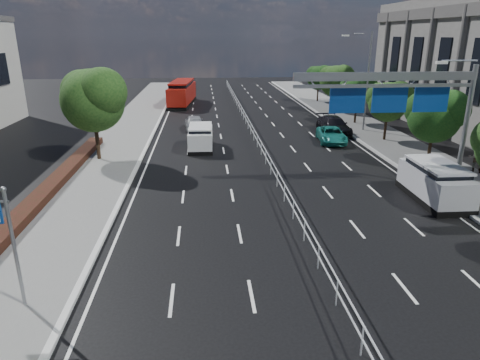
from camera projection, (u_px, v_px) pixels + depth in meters
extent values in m
plane|color=black|center=(329.00, 292.00, 15.32)|extent=(160.00, 160.00, 0.00)
cube|color=silver|center=(71.00, 303.00, 14.56)|extent=(0.25, 140.00, 0.15)
cube|color=silver|center=(255.00, 131.00, 36.21)|extent=(0.05, 85.00, 0.05)
cube|color=silver|center=(255.00, 136.00, 36.35)|extent=(0.05, 85.00, 0.05)
cube|color=black|center=(3.00, 235.00, 18.83)|extent=(1.00, 36.00, 0.44)
cylinder|color=gray|center=(15.00, 252.00, 13.78)|extent=(0.12, 0.12, 4.20)
sphere|color=gray|center=(3.00, 189.00, 13.09)|extent=(0.18, 0.18, 0.18)
cylinder|color=gray|center=(465.00, 129.00, 24.44)|extent=(0.28, 0.28, 7.20)
cube|color=gray|center=(386.00, 76.00, 23.07)|extent=(10.20, 0.25, 0.45)
cube|color=gray|center=(385.00, 86.00, 23.23)|extent=(10.20, 0.18, 0.18)
cylinder|color=gray|center=(460.00, 61.00, 23.13)|extent=(2.00, 0.10, 0.10)
cube|color=silver|center=(442.00, 63.00, 23.08)|extent=(0.60, 0.25, 0.15)
cube|color=navy|center=(431.00, 99.00, 23.89)|extent=(2.00, 0.08, 1.40)
cube|color=white|center=(431.00, 99.00, 23.93)|extent=(1.80, 0.02, 1.20)
cube|color=navy|center=(389.00, 100.00, 23.69)|extent=(2.00, 0.08, 1.40)
cube|color=white|center=(389.00, 100.00, 23.74)|extent=(1.80, 0.02, 1.20)
cube|color=navy|center=(347.00, 100.00, 23.49)|extent=(2.00, 0.08, 1.40)
cube|color=white|center=(347.00, 100.00, 23.54)|extent=(1.80, 0.02, 1.20)
cylinder|color=gray|center=(367.00, 83.00, 39.25)|extent=(0.16, 0.16, 9.00)
cylinder|color=gray|center=(359.00, 34.00, 37.77)|extent=(0.10, 2.40, 0.10)
cube|color=silver|center=(346.00, 35.00, 37.72)|extent=(0.60, 0.25, 0.15)
cube|color=#4C4947|center=(468.00, 10.00, 34.01)|extent=(0.40, 36.00, 1.00)
cylinder|color=black|center=(97.00, 137.00, 30.74)|extent=(0.28, 0.28, 3.50)
sphere|color=#163811|center=(93.00, 101.00, 29.91)|extent=(4.40, 4.40, 4.40)
sphere|color=#163811|center=(103.00, 92.00, 29.13)|extent=(3.30, 3.30, 3.30)
sphere|color=#163811|center=(83.00, 92.00, 30.28)|extent=(3.08, 3.08, 3.08)
cylinder|color=black|center=(430.00, 147.00, 29.45)|extent=(0.22, 0.22, 2.80)
sphere|color=black|center=(434.00, 117.00, 28.78)|extent=(3.50, 3.50, 3.50)
sphere|color=black|center=(450.00, 110.00, 28.16)|extent=(2.62, 2.62, 2.62)
sphere|color=black|center=(423.00, 109.00, 29.08)|extent=(2.45, 2.45, 2.45)
cylinder|color=black|center=(386.00, 126.00, 36.53)|extent=(0.22, 0.22, 2.70)
sphere|color=#163811|center=(388.00, 102.00, 35.89)|extent=(3.30, 3.30, 3.30)
sphere|color=#163811|center=(399.00, 96.00, 35.30)|extent=(2.48, 2.48, 2.47)
sphere|color=#163811|center=(380.00, 96.00, 36.17)|extent=(2.31, 2.31, 2.31)
cylinder|color=black|center=(356.00, 111.00, 43.61)|extent=(0.21, 0.21, 2.65)
sphere|color=black|center=(357.00, 92.00, 42.98)|extent=(3.20, 3.20, 3.20)
sphere|color=black|center=(366.00, 87.00, 42.41)|extent=(2.40, 2.40, 2.40)
sphere|color=black|center=(351.00, 87.00, 43.25)|extent=(2.24, 2.24, 2.24)
cylinder|color=black|center=(334.00, 99.00, 50.65)|extent=(0.23, 0.23, 2.85)
sphere|color=#163811|center=(335.00, 81.00, 49.97)|extent=(3.60, 3.60, 3.60)
sphere|color=#163811|center=(343.00, 77.00, 49.33)|extent=(2.70, 2.70, 2.70)
sphere|color=#163811|center=(329.00, 77.00, 50.28)|extent=(2.52, 2.52, 2.52)
cylinder|color=black|center=(318.00, 92.00, 57.76)|extent=(0.21, 0.21, 2.60)
sphere|color=black|center=(319.00, 78.00, 57.14)|extent=(3.10, 3.10, 3.10)
sphere|color=black|center=(324.00, 74.00, 56.58)|extent=(2.32, 2.33, 2.32)
sphere|color=black|center=(314.00, 74.00, 57.40)|extent=(2.17, 2.17, 2.17)
cube|color=black|center=(201.00, 147.00, 34.42)|extent=(2.00, 4.42, 0.31)
cube|color=white|center=(201.00, 138.00, 34.18)|extent=(1.96, 4.34, 1.29)
cube|color=black|center=(200.00, 130.00, 33.97)|extent=(1.78, 3.13, 0.57)
cube|color=white|center=(200.00, 126.00, 33.87)|extent=(1.87, 3.39, 0.11)
cylinder|color=black|center=(190.00, 149.00, 32.99)|extent=(0.29, 0.65, 0.64)
cylinder|color=black|center=(210.00, 149.00, 33.07)|extent=(0.29, 0.65, 0.64)
cylinder|color=black|center=(192.00, 141.00, 35.66)|extent=(0.29, 0.65, 0.64)
cylinder|color=black|center=(211.00, 141.00, 35.75)|extent=(0.29, 0.65, 0.64)
cube|color=black|center=(183.00, 103.00, 55.98)|extent=(3.50, 10.44, 0.31)
cube|color=maroon|center=(182.00, 93.00, 55.56)|extent=(3.43, 10.23, 2.08)
cube|color=black|center=(182.00, 85.00, 55.22)|extent=(2.95, 7.42, 0.92)
cube|color=maroon|center=(182.00, 82.00, 55.07)|extent=(3.11, 8.03, 0.18)
cylinder|color=black|center=(170.00, 106.00, 52.82)|extent=(0.33, 0.66, 0.63)
cylinder|color=black|center=(187.00, 106.00, 52.78)|extent=(0.33, 0.66, 0.63)
cylinder|color=black|center=(179.00, 99.00, 59.08)|extent=(0.33, 0.66, 0.63)
cylinder|color=black|center=(193.00, 99.00, 59.05)|extent=(0.33, 0.66, 0.63)
imported|color=#9A9CA0|center=(194.00, 122.00, 41.13)|extent=(2.02, 4.33, 1.44)
imported|color=black|center=(184.00, 84.00, 71.97)|extent=(1.86, 4.87, 1.58)
cube|color=black|center=(433.00, 197.00, 23.78)|extent=(2.27, 5.14, 0.35)
cube|color=silver|center=(435.00, 183.00, 23.51)|extent=(2.22, 5.04, 1.44)
cube|color=black|center=(437.00, 170.00, 23.27)|extent=(2.02, 3.64, 0.64)
cube|color=silver|center=(438.00, 165.00, 23.17)|extent=(2.12, 3.94, 0.13)
cylinder|color=black|center=(432.00, 205.00, 22.11)|extent=(0.32, 0.72, 0.72)
cylinder|color=black|center=(466.00, 205.00, 22.22)|extent=(0.32, 0.72, 0.72)
cylinder|color=black|center=(405.00, 184.00, 25.22)|extent=(0.32, 0.72, 0.72)
cylinder|color=black|center=(434.00, 184.00, 25.33)|extent=(0.32, 0.72, 0.72)
imported|color=#197067|center=(331.00, 135.00, 36.32)|extent=(2.63, 4.82, 1.28)
imported|color=black|center=(334.00, 125.00, 39.51)|extent=(2.39, 5.40, 1.54)
imported|color=gray|center=(476.00, 158.00, 27.93)|extent=(1.14, 1.07, 1.87)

